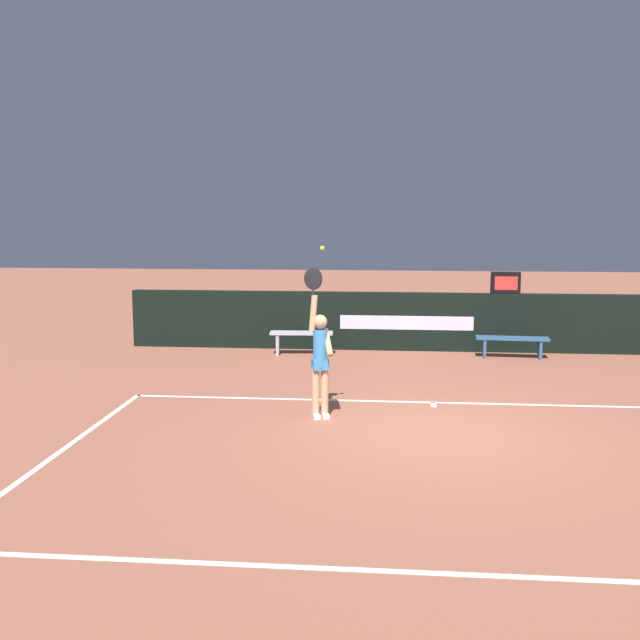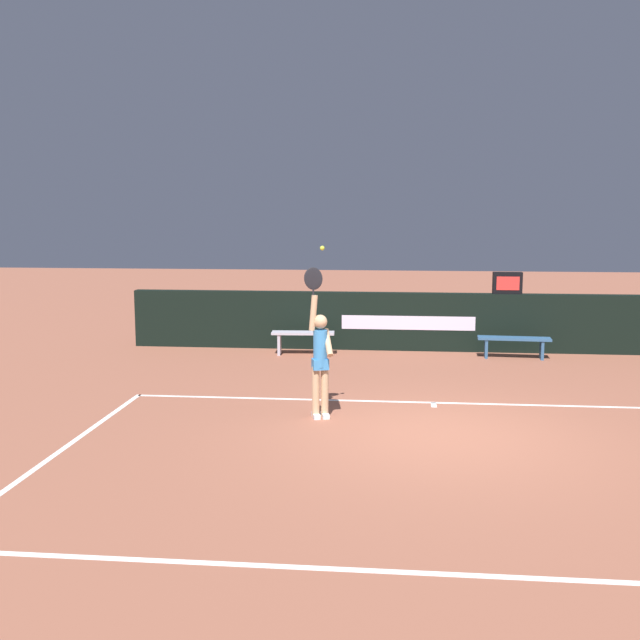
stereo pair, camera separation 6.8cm
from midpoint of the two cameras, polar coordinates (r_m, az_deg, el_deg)
The scene contains 8 objects.
ground_plane at distance 10.80m, azimuth 8.97°, elevation -8.60°, with size 60.00×60.00×0.00m, color #975741.
court_lines at distance 9.69m, azimuth 9.41°, elevation -10.60°, with size 10.12×6.02×0.00m.
back_wall at distance 17.02m, azimuth 7.67°, elevation -0.13°, with size 13.37×0.28×1.31m.
speed_display at distance 17.09m, azimuth 13.89°, elevation 2.77°, with size 0.64×0.20×0.48m.
tennis_player at distance 11.28m, azimuth -0.18°, elevation -2.82°, with size 0.48×0.42×2.32m.
tennis_ball at distance 10.84m, azimuth -0.00°, elevation 5.52°, with size 0.07×0.07×0.07m.
courtside_bench_near at distance 16.51m, azimuth 14.38°, elevation -1.64°, with size 1.55×0.45×0.46m.
courtside_bench_far at distance 16.38m, azimuth -1.54°, elevation -1.36°, with size 1.39×0.44×0.51m.
Camera 1 is at (-0.74, -10.32, 3.11)m, focal length 41.84 mm.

